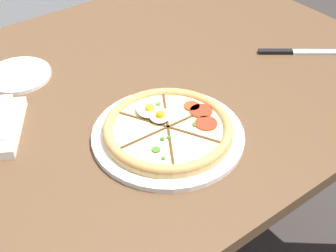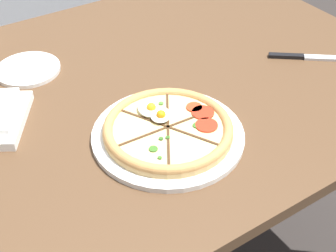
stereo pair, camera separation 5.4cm
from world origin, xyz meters
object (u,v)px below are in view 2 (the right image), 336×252
at_px(dining_table, 142,114).
at_px(side_saucer, 28,69).
at_px(knife_main, 309,57).
at_px(pizza, 168,130).

xyz_separation_m(dining_table, side_saucer, (-0.21, 0.20, 0.10)).
height_order(dining_table, knife_main, knife_main).
bearing_deg(side_saucer, pizza, -68.78).
xyz_separation_m(dining_table, pizza, (-0.05, -0.20, 0.11)).
bearing_deg(knife_main, pizza, -135.28).
bearing_deg(pizza, side_saucer, 111.22).
relative_size(pizza, knife_main, 1.74).
relative_size(pizza, side_saucer, 1.99).
height_order(dining_table, pizza, pizza).
bearing_deg(side_saucer, knife_main, -28.26).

